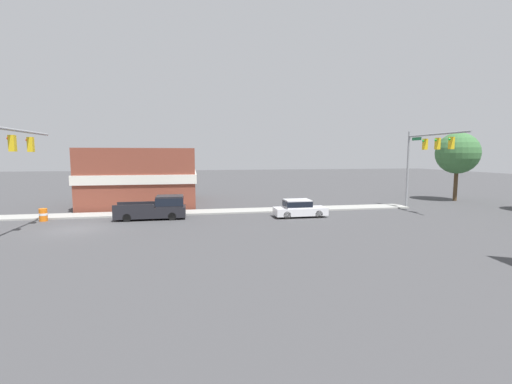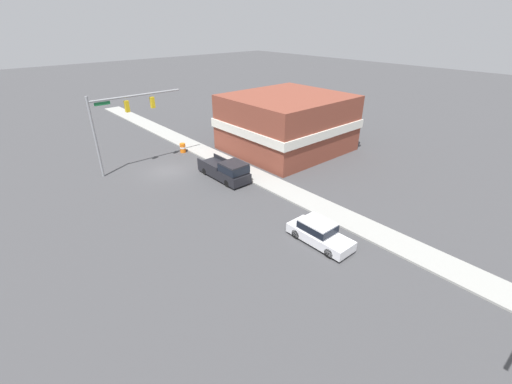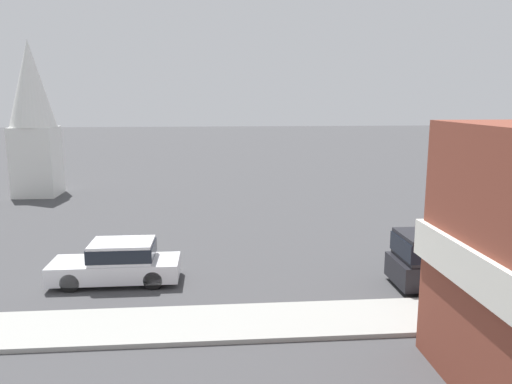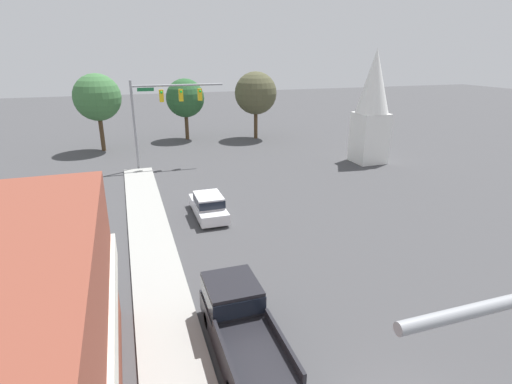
# 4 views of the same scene
# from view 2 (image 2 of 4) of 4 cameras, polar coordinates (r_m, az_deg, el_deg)

# --- Properties ---
(ground_plane) EXTENTS (200.00, 200.00, 0.00)m
(ground_plane) POSITION_cam_2_polar(r_m,az_deg,el_deg) (34.82, -14.52, 3.37)
(ground_plane) COLOR #424244
(sidewalk_curb) EXTENTS (2.40, 60.00, 0.14)m
(sidewalk_curb) POSITION_cam_2_polar(r_m,az_deg,el_deg) (37.41, -6.81, 5.84)
(sidewalk_curb) COLOR #9E9E99
(sidewalk_curb) RESTS_ON ground
(near_signal_assembly) EXTENTS (8.96, 0.49, 7.50)m
(near_signal_assembly) POSITION_cam_2_polar(r_m,az_deg,el_deg) (34.83, -21.46, 11.99)
(near_signal_assembly) COLOR gray
(near_signal_assembly) RESTS_ON ground
(car_lead) EXTENTS (1.75, 4.55, 1.54)m
(car_lead) POSITION_cam_2_polar(r_m,az_deg,el_deg) (23.18, 10.43, -6.59)
(car_lead) COLOR black
(car_lead) RESTS_ON ground
(pickup_truck_parked) EXTENTS (2.04, 5.75, 1.96)m
(pickup_truck_parked) POSITION_cam_2_polar(r_m,az_deg,el_deg) (31.64, -4.82, 3.64)
(pickup_truck_parked) COLOR black
(pickup_truck_parked) RESTS_ON ground
(construction_barrel) EXTENTS (0.64, 0.64, 1.04)m
(construction_barrel) POSITION_cam_2_polar(r_m,az_deg,el_deg) (39.35, -12.11, 7.21)
(construction_barrel) COLOR orange
(construction_barrel) RESTS_ON ground
(corner_brick_building) EXTENTS (12.39, 11.48, 6.06)m
(corner_brick_building) POSITION_cam_2_polar(r_m,az_deg,el_deg) (39.02, 5.14, 11.40)
(corner_brick_building) COLOR brown
(corner_brick_building) RESTS_ON ground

